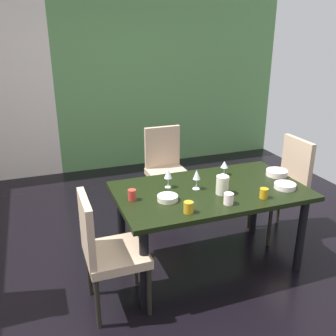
{
  "coord_description": "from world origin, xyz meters",
  "views": [
    {
      "loc": [
        -0.9,
        -2.65,
        2.02
      ],
      "look_at": [
        0.18,
        0.28,
        0.85
      ],
      "focal_mm": 40.0,
      "sensor_mm": 36.0,
      "label": 1
    }
  ],
  "objects_px": {
    "pitcher_north": "(222,185)",
    "cup_right": "(188,207)",
    "dining_table": "(210,198)",
    "serving_bowl_rear": "(277,173)",
    "chair_left_near": "(105,248)",
    "serving_bowl_east": "(168,198)",
    "wine_glass_corner": "(224,165)",
    "serving_bowl_south": "(285,186)",
    "cup_center": "(132,195)",
    "wine_glass_left": "(197,175)",
    "chair_right_far": "(285,184)",
    "cup_west": "(264,193)",
    "chair_head_far": "(166,165)",
    "wine_glass_front": "(168,174)",
    "cup_near_shelf": "(229,199)"
  },
  "relations": [
    {
      "from": "wine_glass_corner",
      "to": "serving_bowl_south",
      "type": "distance_m",
      "value": 0.57
    },
    {
      "from": "dining_table",
      "to": "serving_bowl_rear",
      "type": "xyz_separation_m",
      "value": [
        0.72,
        0.07,
        0.12
      ]
    },
    {
      "from": "serving_bowl_rear",
      "to": "cup_near_shelf",
      "type": "distance_m",
      "value": 0.81
    },
    {
      "from": "chair_left_near",
      "to": "serving_bowl_east",
      "type": "relative_size",
      "value": 5.67
    },
    {
      "from": "chair_left_near",
      "to": "wine_glass_corner",
      "type": "xyz_separation_m",
      "value": [
        1.22,
        0.5,
        0.31
      ]
    },
    {
      "from": "pitcher_north",
      "to": "cup_right",
      "type": "bearing_deg",
      "value": -151.11
    },
    {
      "from": "dining_table",
      "to": "wine_glass_left",
      "type": "height_order",
      "value": "wine_glass_left"
    },
    {
      "from": "chair_left_near",
      "to": "serving_bowl_south",
      "type": "height_order",
      "value": "chair_left_near"
    },
    {
      "from": "wine_glass_front",
      "to": "cup_west",
      "type": "xyz_separation_m",
      "value": [
        0.65,
        -0.47,
        -0.08
      ]
    },
    {
      "from": "chair_left_near",
      "to": "wine_glass_corner",
      "type": "distance_m",
      "value": 1.36
    },
    {
      "from": "chair_head_far",
      "to": "pitcher_north",
      "type": "distance_m",
      "value": 1.35
    },
    {
      "from": "serving_bowl_east",
      "to": "cup_right",
      "type": "relative_size",
      "value": 1.91
    },
    {
      "from": "serving_bowl_rear",
      "to": "cup_center",
      "type": "bearing_deg",
      "value": -177.79
    },
    {
      "from": "cup_near_shelf",
      "to": "serving_bowl_east",
      "type": "bearing_deg",
      "value": 152.19
    },
    {
      "from": "serving_bowl_east",
      "to": "serving_bowl_rear",
      "type": "bearing_deg",
      "value": 7.98
    },
    {
      "from": "chair_left_near",
      "to": "cup_right",
      "type": "height_order",
      "value": "chair_left_near"
    },
    {
      "from": "wine_glass_corner",
      "to": "serving_bowl_rear",
      "type": "height_order",
      "value": "wine_glass_corner"
    },
    {
      "from": "dining_table",
      "to": "cup_near_shelf",
      "type": "distance_m",
      "value": 0.34
    },
    {
      "from": "wine_glass_left",
      "to": "wine_glass_front",
      "type": "xyz_separation_m",
      "value": [
        -0.21,
        0.12,
        -0.0
      ]
    },
    {
      "from": "pitcher_north",
      "to": "chair_right_far",
      "type": "bearing_deg",
      "value": 21.98
    },
    {
      "from": "wine_glass_front",
      "to": "cup_right",
      "type": "relative_size",
      "value": 1.96
    },
    {
      "from": "cup_west",
      "to": "serving_bowl_east",
      "type": "bearing_deg",
      "value": 163.37
    },
    {
      "from": "dining_table",
      "to": "chair_left_near",
      "type": "distance_m",
      "value": 1.0
    },
    {
      "from": "serving_bowl_south",
      "to": "cup_center",
      "type": "distance_m",
      "value": 1.3
    },
    {
      "from": "wine_glass_left",
      "to": "wine_glass_front",
      "type": "relative_size",
      "value": 1.02
    },
    {
      "from": "pitcher_north",
      "to": "serving_bowl_rear",
      "type": "bearing_deg",
      "value": 15.92
    },
    {
      "from": "dining_table",
      "to": "serving_bowl_rear",
      "type": "bearing_deg",
      "value": 5.71
    },
    {
      "from": "pitcher_north",
      "to": "serving_bowl_east",
      "type": "bearing_deg",
      "value": 176.15
    },
    {
      "from": "cup_right",
      "to": "cup_west",
      "type": "relative_size",
      "value": 1.07
    },
    {
      "from": "chair_right_far",
      "to": "cup_west",
      "type": "distance_m",
      "value": 0.89
    },
    {
      "from": "chair_head_far",
      "to": "cup_near_shelf",
      "type": "xyz_separation_m",
      "value": [
        -0.03,
        -1.51,
        0.25
      ]
    },
    {
      "from": "chair_right_far",
      "to": "cup_right",
      "type": "height_order",
      "value": "chair_right_far"
    },
    {
      "from": "cup_center",
      "to": "wine_glass_corner",
      "type": "bearing_deg",
      "value": 13.92
    },
    {
      "from": "dining_table",
      "to": "cup_center",
      "type": "height_order",
      "value": "cup_center"
    },
    {
      "from": "wine_glass_corner",
      "to": "cup_center",
      "type": "xyz_separation_m",
      "value": [
        -0.94,
        -0.23,
        -0.05
      ]
    },
    {
      "from": "chair_right_far",
      "to": "wine_glass_front",
      "type": "xyz_separation_m",
      "value": [
        -1.29,
        -0.1,
        0.32
      ]
    },
    {
      "from": "chair_left_near",
      "to": "serving_bowl_east",
      "type": "height_order",
      "value": "chair_left_near"
    },
    {
      "from": "wine_glass_left",
      "to": "wine_glass_front",
      "type": "distance_m",
      "value": 0.24
    },
    {
      "from": "chair_left_near",
      "to": "wine_glass_left",
      "type": "bearing_deg",
      "value": 109.11
    },
    {
      "from": "wine_glass_front",
      "to": "cup_right",
      "type": "xyz_separation_m",
      "value": [
        -0.02,
        -0.49,
        -0.08
      ]
    },
    {
      "from": "chair_left_near",
      "to": "cup_near_shelf",
      "type": "xyz_separation_m",
      "value": [
        0.96,
        -0.06,
        0.26
      ]
    },
    {
      "from": "wine_glass_corner",
      "to": "chair_left_near",
      "type": "bearing_deg",
      "value": -157.61
    },
    {
      "from": "wine_glass_front",
      "to": "cup_center",
      "type": "xyz_separation_m",
      "value": [
        -0.36,
        -0.14,
        -0.08
      ]
    },
    {
      "from": "wine_glass_left",
      "to": "cup_center",
      "type": "distance_m",
      "value": 0.57
    },
    {
      "from": "chair_right_far",
      "to": "pitcher_north",
      "type": "relative_size",
      "value": 6.45
    },
    {
      "from": "serving_bowl_east",
      "to": "cup_center",
      "type": "height_order",
      "value": "cup_center"
    },
    {
      "from": "chair_left_near",
      "to": "serving_bowl_rear",
      "type": "height_order",
      "value": "chair_left_near"
    },
    {
      "from": "serving_bowl_south",
      "to": "serving_bowl_east",
      "type": "height_order",
      "value": "same"
    },
    {
      "from": "dining_table",
      "to": "chair_head_far",
      "type": "xyz_separation_m",
      "value": [
        0.03,
        1.2,
        -0.12
      ]
    },
    {
      "from": "cup_right",
      "to": "cup_near_shelf",
      "type": "relative_size",
      "value": 0.97
    }
  ]
}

